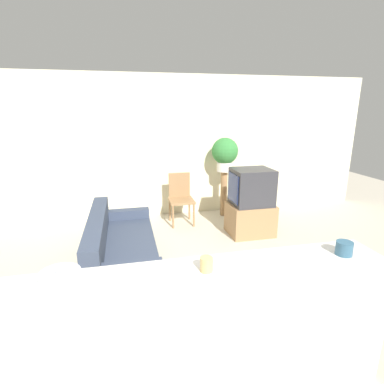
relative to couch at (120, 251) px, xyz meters
The scene contains 12 objects.
ground_plane 1.50m from the couch, 65.55° to the right, with size 14.00×14.00×0.00m, color beige.
wall_back 2.43m from the couch, 73.76° to the left, with size 9.00×0.06×2.70m.
couch is the anchor object (origin of this frame).
tv_stand 2.28m from the couch, 19.26° to the left, with size 0.73×0.59×0.53m.
television 2.34m from the couch, 19.31° to the left, with size 0.65×0.55×0.60m.
wooden_chair 1.90m from the couch, 54.42° to the left, with size 0.44×0.44×0.93m.
plant_stand 2.66m from the couch, 40.90° to the left, with size 0.13×0.13×0.90m.
potted_plant 2.83m from the couch, 40.90° to the left, with size 0.50×0.50×0.64m.
foreground_counter 2.05m from the couch, 72.57° to the right, with size 2.74×0.44×1.00m.
decorative_bowl 2.12m from the couch, 98.62° to the right, with size 0.25×0.25×0.16m.
candle_jar 2.19m from the couch, 72.01° to the right, with size 0.09×0.09×0.10m.
coffee_tin 2.70m from the couch, 48.71° to the right, with size 0.12×0.12×0.10m.
Camera 1 is at (-0.47, -2.35, 2.07)m, focal length 28.00 mm.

